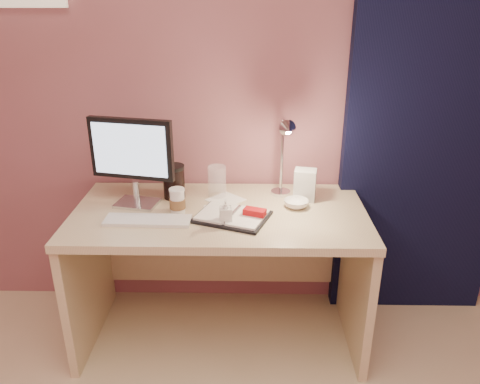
{
  "coord_description": "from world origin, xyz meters",
  "views": [
    {
      "loc": [
        0.14,
        -0.64,
        1.68
      ],
      "look_at": [
        0.1,
        1.33,
        0.85
      ],
      "focal_mm": 35.0,
      "sensor_mm": 36.0,
      "label": 1
    }
  ],
  "objects_px": {
    "monitor": "(133,154)",
    "coffee_cup": "(177,201)",
    "desk": "(221,245)",
    "product_box": "(305,185)",
    "clear_cup": "(217,181)",
    "desk_lamp": "(282,151)",
    "lotion_bottle": "(226,212)",
    "keyboard": "(148,220)",
    "planner": "(234,216)",
    "dark_jar": "(174,183)",
    "bowl": "(296,204)"
  },
  "relations": [
    {
      "from": "clear_cup",
      "to": "desk_lamp",
      "type": "xyz_separation_m",
      "value": [
        0.32,
        -0.08,
        0.19
      ]
    },
    {
      "from": "planner",
      "to": "dark_jar",
      "type": "distance_m",
      "value": 0.39
    },
    {
      "from": "desk",
      "to": "bowl",
      "type": "height_order",
      "value": "bowl"
    },
    {
      "from": "planner",
      "to": "product_box",
      "type": "height_order",
      "value": "product_box"
    },
    {
      "from": "desk",
      "to": "lotion_bottle",
      "type": "xyz_separation_m",
      "value": [
        0.04,
        -0.21,
        0.29
      ]
    },
    {
      "from": "coffee_cup",
      "to": "keyboard",
      "type": "bearing_deg",
      "value": -139.82
    },
    {
      "from": "monitor",
      "to": "coffee_cup",
      "type": "relative_size",
      "value": 3.59
    },
    {
      "from": "desk",
      "to": "keyboard",
      "type": "bearing_deg",
      "value": -148.3
    },
    {
      "from": "desk",
      "to": "lotion_bottle",
      "type": "bearing_deg",
      "value": -80.12
    },
    {
      "from": "bowl",
      "to": "dark_jar",
      "type": "xyz_separation_m",
      "value": [
        -0.61,
        0.11,
        0.06
      ]
    },
    {
      "from": "lotion_bottle",
      "to": "clear_cup",
      "type": "bearing_deg",
      "value": 100.51
    },
    {
      "from": "keyboard",
      "to": "planner",
      "type": "distance_m",
      "value": 0.39
    },
    {
      "from": "dark_jar",
      "to": "desk_lamp",
      "type": "height_order",
      "value": "desk_lamp"
    },
    {
      "from": "desk",
      "to": "coffee_cup",
      "type": "xyz_separation_m",
      "value": [
        -0.2,
        -0.09,
        0.28
      ]
    },
    {
      "from": "clear_cup",
      "to": "desk_lamp",
      "type": "distance_m",
      "value": 0.38
    },
    {
      "from": "product_box",
      "to": "desk_lamp",
      "type": "relative_size",
      "value": 0.37
    },
    {
      "from": "clear_cup",
      "to": "desk_lamp",
      "type": "height_order",
      "value": "desk_lamp"
    },
    {
      "from": "monitor",
      "to": "desk_lamp",
      "type": "distance_m",
      "value": 0.71
    },
    {
      "from": "lotion_bottle",
      "to": "product_box",
      "type": "xyz_separation_m",
      "value": [
        0.38,
        0.28,
        0.02
      ]
    },
    {
      "from": "desk",
      "to": "coffee_cup",
      "type": "distance_m",
      "value": 0.36
    },
    {
      "from": "lotion_bottle",
      "to": "desk_lamp",
      "type": "xyz_separation_m",
      "value": [
        0.26,
        0.24,
        0.21
      ]
    },
    {
      "from": "lotion_bottle",
      "to": "desk_lamp",
      "type": "relative_size",
      "value": 0.28
    },
    {
      "from": "planner",
      "to": "dark_jar",
      "type": "relative_size",
      "value": 2.52
    },
    {
      "from": "dark_jar",
      "to": "desk_lamp",
      "type": "distance_m",
      "value": 0.57
    },
    {
      "from": "planner",
      "to": "clear_cup",
      "type": "relative_size",
      "value": 2.4
    },
    {
      "from": "monitor",
      "to": "dark_jar",
      "type": "xyz_separation_m",
      "value": [
        0.17,
        0.1,
        -0.18
      ]
    },
    {
      "from": "lotion_bottle",
      "to": "dark_jar",
      "type": "distance_m",
      "value": 0.41
    },
    {
      "from": "bowl",
      "to": "dark_jar",
      "type": "height_order",
      "value": "dark_jar"
    },
    {
      "from": "bowl",
      "to": "desk_lamp",
      "type": "bearing_deg",
      "value": 143.43
    },
    {
      "from": "desk",
      "to": "monitor",
      "type": "xyz_separation_m",
      "value": [
        -0.41,
        -0.01,
        0.49
      ]
    },
    {
      "from": "dark_jar",
      "to": "monitor",
      "type": "bearing_deg",
      "value": -150.72
    },
    {
      "from": "desk",
      "to": "product_box",
      "type": "bearing_deg",
      "value": 9.5
    },
    {
      "from": "coffee_cup",
      "to": "dark_jar",
      "type": "height_order",
      "value": "dark_jar"
    },
    {
      "from": "clear_cup",
      "to": "lotion_bottle",
      "type": "height_order",
      "value": "clear_cup"
    },
    {
      "from": "bowl",
      "to": "clear_cup",
      "type": "bearing_deg",
      "value": 161.72
    },
    {
      "from": "planner",
      "to": "desk_lamp",
      "type": "bearing_deg",
      "value": 59.36
    },
    {
      "from": "monitor",
      "to": "product_box",
      "type": "relative_size",
      "value": 2.74
    },
    {
      "from": "clear_cup",
      "to": "desk_lamp",
      "type": "relative_size",
      "value": 0.37
    },
    {
      "from": "product_box",
      "to": "clear_cup",
      "type": "bearing_deg",
      "value": -173.79
    },
    {
      "from": "clear_cup",
      "to": "product_box",
      "type": "bearing_deg",
      "value": -4.72
    },
    {
      "from": "desk",
      "to": "clear_cup",
      "type": "distance_m",
      "value": 0.32
    },
    {
      "from": "planner",
      "to": "desk_lamp",
      "type": "relative_size",
      "value": 0.9
    },
    {
      "from": "desk_lamp",
      "to": "planner",
      "type": "bearing_deg",
      "value": -144.79
    },
    {
      "from": "planner",
      "to": "desk_lamp",
      "type": "xyz_separation_m",
      "value": [
        0.23,
        0.18,
        0.26
      ]
    },
    {
      "from": "keyboard",
      "to": "planner",
      "type": "bearing_deg",
      "value": 8.06
    },
    {
      "from": "coffee_cup",
      "to": "dark_jar",
      "type": "bearing_deg",
      "value": 103.04
    },
    {
      "from": "lotion_bottle",
      "to": "bowl",
      "type": "bearing_deg",
      "value": 29.69
    },
    {
      "from": "clear_cup",
      "to": "desk_lamp",
      "type": "bearing_deg",
      "value": -13.31
    },
    {
      "from": "clear_cup",
      "to": "bowl",
      "type": "bearing_deg",
      "value": -18.28
    },
    {
      "from": "desk",
      "to": "planner",
      "type": "distance_m",
      "value": 0.29
    }
  ]
}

